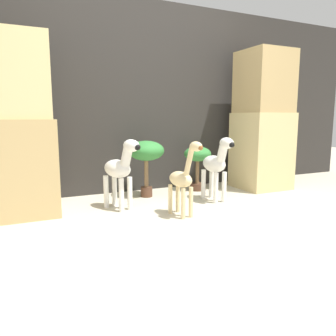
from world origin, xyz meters
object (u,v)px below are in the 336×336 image
(zebra_left, at_px, (120,168))
(giraffe_figurine, at_px, (183,179))
(potted_palm_front, at_px, (198,158))
(zebra_right, at_px, (216,164))
(potted_palm_back, at_px, (146,153))

(zebra_left, height_order, giraffe_figurine, giraffe_figurine)
(potted_palm_front, bearing_deg, zebra_right, -98.78)
(giraffe_figurine, bearing_deg, potted_palm_back, 92.04)
(zebra_right, relative_size, zebra_left, 1.00)
(zebra_left, xyz_separation_m, potted_palm_back, (0.40, 0.37, 0.09))
(zebra_left, bearing_deg, zebra_right, -6.57)
(giraffe_figurine, relative_size, potted_palm_back, 1.09)
(potted_palm_front, distance_m, potted_palm_back, 0.68)
(giraffe_figurine, height_order, potted_palm_front, giraffe_figurine)
(zebra_left, height_order, potted_palm_front, zebra_left)
(potted_palm_front, bearing_deg, zebra_left, -158.64)
(zebra_right, distance_m, potted_palm_front, 0.54)
(giraffe_figurine, xyz_separation_m, potted_palm_front, (0.65, 0.86, 0.05))
(zebra_right, bearing_deg, potted_palm_back, 140.54)
(giraffe_figurine, xyz_separation_m, potted_palm_back, (-0.03, 0.81, 0.14))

